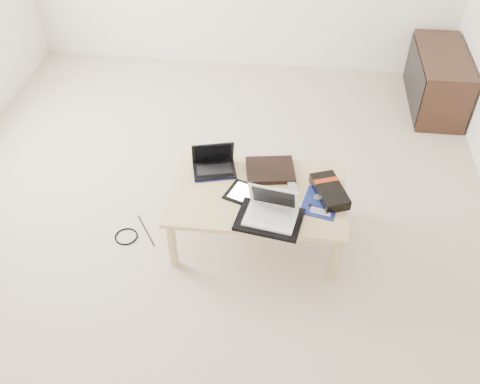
# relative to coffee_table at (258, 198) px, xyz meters

# --- Properties ---
(ground) EXTENTS (4.00, 4.00, 0.00)m
(ground) POSITION_rel_coffee_table_xyz_m (-0.37, 0.34, -0.35)
(ground) COLOR beige
(ground) RESTS_ON ground
(coffee_table) EXTENTS (1.10, 0.70, 0.40)m
(coffee_table) POSITION_rel_coffee_table_xyz_m (0.00, 0.00, 0.00)
(coffee_table) COLOR #DEBC86
(coffee_table) RESTS_ON ground
(media_cabinet) EXTENTS (0.41, 0.90, 0.50)m
(media_cabinet) POSITION_rel_coffee_table_xyz_m (1.40, 1.79, -0.10)
(media_cabinet) COLOR #392317
(media_cabinet) RESTS_ON ground
(book) EXTENTS (0.35, 0.30, 0.03)m
(book) POSITION_rel_coffee_table_xyz_m (0.06, 0.21, 0.06)
(book) COLOR black
(book) RESTS_ON coffee_table
(netbook) EXTENTS (0.31, 0.26, 0.19)m
(netbook) POSITION_rel_coffee_table_xyz_m (-0.31, 0.19, 0.09)
(netbook) COLOR black
(netbook) RESTS_ON coffee_table
(tablet) EXTENTS (0.31, 0.27, 0.01)m
(tablet) POSITION_rel_coffee_table_xyz_m (-0.06, -0.04, 0.06)
(tablet) COLOR black
(tablet) RESTS_ON coffee_table
(remote) EXTENTS (0.11, 0.25, 0.02)m
(remote) POSITION_rel_coffee_table_xyz_m (0.21, 0.09, 0.06)
(remote) COLOR #ADACB1
(remote) RESTS_ON coffee_table
(neoprene_sleeve) EXTENTS (0.42, 0.34, 0.02)m
(neoprene_sleeve) POSITION_rel_coffee_table_xyz_m (0.09, -0.24, 0.06)
(neoprene_sleeve) COLOR black
(neoprene_sleeve) RESTS_ON coffee_table
(white_laptop) EXTENTS (0.33, 0.26, 0.21)m
(white_laptop) POSITION_rel_coffee_table_xyz_m (0.10, -0.22, 0.11)
(white_laptop) COLOR white
(white_laptop) RESTS_ON neoprene_sleeve
(motherboard) EXTENTS (0.26, 0.30, 0.01)m
(motherboard) POSITION_rel_coffee_table_xyz_m (0.39, -0.05, 0.05)
(motherboard) COLOR #0C1C52
(motherboard) RESTS_ON coffee_table
(gpu_box) EXTENTS (0.26, 0.35, 0.07)m
(gpu_box) POSITION_rel_coffee_table_xyz_m (0.44, 0.03, 0.08)
(gpu_box) COLOR black
(gpu_box) RESTS_ON coffee_table
(cable_coil) EXTENTS (0.12, 0.12, 0.01)m
(cable_coil) POSITION_rel_coffee_table_xyz_m (-0.13, -0.01, 0.05)
(cable_coil) COLOR black
(cable_coil) RESTS_ON coffee_table
(floor_cable_coil) EXTENTS (0.18, 0.18, 0.01)m
(floor_cable_coil) POSITION_rel_coffee_table_xyz_m (-0.87, -0.11, -0.35)
(floor_cable_coil) COLOR black
(floor_cable_coil) RESTS_ON ground
(floor_cable_trail) EXTENTS (0.18, 0.27, 0.01)m
(floor_cable_trail) POSITION_rel_coffee_table_xyz_m (-0.75, -0.04, -0.35)
(floor_cable_trail) COLOR black
(floor_cable_trail) RESTS_ON ground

